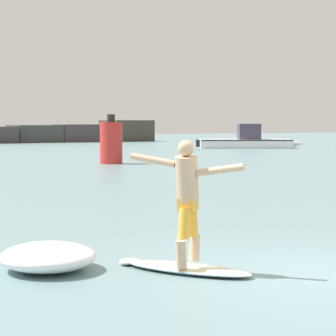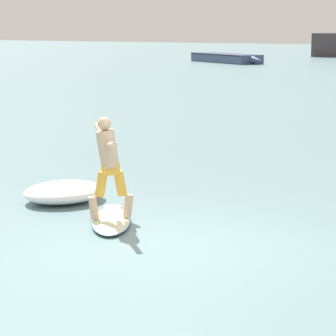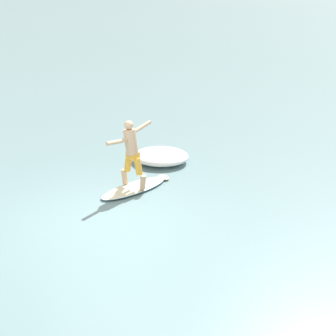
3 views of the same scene
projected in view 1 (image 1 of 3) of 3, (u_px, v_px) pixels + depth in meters
name	position (u px, v px, depth m)	size (l,w,h in m)	color
ground_plane	(318.00, 273.00, 9.99)	(200.00, 200.00, 0.00)	slate
surfboard	(186.00, 268.00, 10.07)	(1.41, 1.92, 0.23)	beige
surfer	(187.00, 193.00, 9.97)	(1.08, 1.17, 1.59)	tan
fishing_boat_near_jetty	(248.00, 141.00, 56.76)	(7.44, 5.03, 2.65)	white
channel_marker_buoy	(111.00, 142.00, 35.86)	(1.02, 1.02, 2.23)	red
wave_foam_at_tail	(48.00, 257.00, 10.17)	(1.67, 1.81, 0.35)	white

